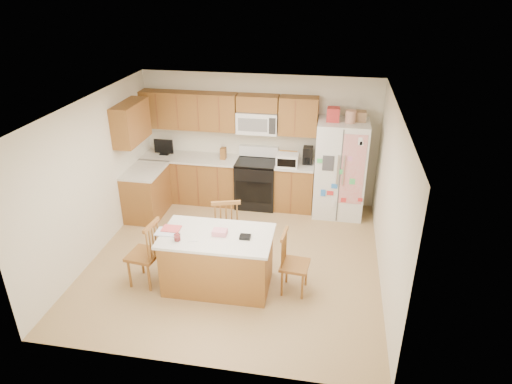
% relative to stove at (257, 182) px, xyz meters
% --- Properties ---
extents(ground, '(4.50, 4.50, 0.00)m').
position_rel_stove_xyz_m(ground, '(0.00, -1.94, -0.47)').
color(ground, '#987650').
rests_on(ground, ground).
extents(room_shell, '(4.60, 4.60, 2.52)m').
position_rel_stove_xyz_m(room_shell, '(0.00, -1.94, 0.97)').
color(room_shell, beige).
rests_on(room_shell, ground).
extents(cabinetry, '(3.36, 1.56, 2.15)m').
position_rel_stove_xyz_m(cabinetry, '(-0.98, -0.15, 0.44)').
color(cabinetry, brown).
rests_on(cabinetry, ground).
extents(stove, '(0.76, 0.65, 1.13)m').
position_rel_stove_xyz_m(stove, '(0.00, 0.00, 0.00)').
color(stove, black).
rests_on(stove, ground).
extents(refrigerator, '(0.90, 0.79, 2.04)m').
position_rel_stove_xyz_m(refrigerator, '(1.57, -0.06, 0.45)').
color(refrigerator, white).
rests_on(refrigerator, ground).
extents(island, '(1.65, 0.93, 0.95)m').
position_rel_stove_xyz_m(island, '(-0.10, -2.65, -0.04)').
color(island, brown).
rests_on(island, ground).
extents(windsor_chair_left, '(0.47, 0.49, 1.02)m').
position_rel_stove_xyz_m(windsor_chair_left, '(-1.15, -2.76, 0.01)').
color(windsor_chair_left, brown).
rests_on(windsor_chair_left, ground).
extents(windsor_chair_back, '(0.57, 0.56, 1.08)m').
position_rel_stove_xyz_m(windsor_chair_back, '(-0.15, -1.89, 0.03)').
color(windsor_chair_back, brown).
rests_on(windsor_chair_back, ground).
extents(windsor_chair_right, '(0.42, 0.44, 0.94)m').
position_rel_stove_xyz_m(windsor_chair_right, '(0.98, -2.58, -0.03)').
color(windsor_chair_right, brown).
rests_on(windsor_chair_right, ground).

